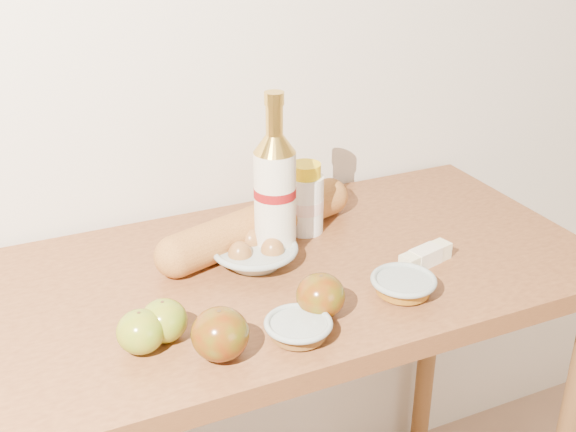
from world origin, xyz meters
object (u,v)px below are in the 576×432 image
(egg_bowl, at_px, (254,252))
(baguette, at_px, (259,224))
(bourbon_bottle, at_px, (275,193))
(table, at_px, (282,323))
(cream_bottle, at_px, (305,200))

(egg_bowl, bearing_deg, baguette, 61.58)
(egg_bowl, height_order, baguette, baguette)
(bourbon_bottle, bearing_deg, table, -115.11)
(table, height_order, cream_bottle, cream_bottle)
(table, relative_size, bourbon_bottle, 3.72)
(cream_bottle, bearing_deg, table, -119.86)
(bourbon_bottle, distance_m, egg_bowl, 0.12)
(bourbon_bottle, relative_size, egg_bowl, 1.69)
(table, relative_size, baguette, 2.53)
(egg_bowl, bearing_deg, cream_bottle, 29.27)
(cream_bottle, relative_size, egg_bowl, 0.77)
(bourbon_bottle, xyz_separation_m, cream_bottle, (0.10, 0.07, -0.06))
(bourbon_bottle, height_order, egg_bowl, bourbon_bottle)
(table, bearing_deg, egg_bowl, 134.98)
(bourbon_bottle, height_order, baguette, bourbon_bottle)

